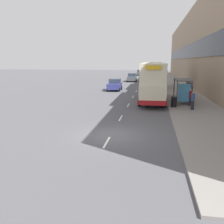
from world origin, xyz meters
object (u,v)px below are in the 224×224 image
object	(u,v)px
double_decker_bus_near	(153,81)
car_0	(155,74)
double_decker_bus_ahead	(153,74)
pedestrian_at_shelter	(193,100)
pedestrian_2	(191,91)
car_2	(140,73)
car_3	(132,77)
car_1	(115,85)
bus_shelter	(184,87)
pedestrian_1	(190,97)
litter_bin	(174,102)

from	to	relation	value
double_decker_bus_near	car_0	distance (m)	42.22
double_decker_bus_ahead	car_0	world-z (taller)	double_decker_bus_ahead
pedestrian_at_shelter	pedestrian_2	world-z (taller)	pedestrian_at_shelter
car_0	car_2	bearing A→B (deg)	117.61
car_0	car_3	xyz separation A→B (m)	(-5.18, -15.07, 0.05)
car_3	pedestrian_at_shelter	xyz separation A→B (m)	(8.32, -32.43, 0.11)
double_decker_bus_near	car_1	bearing A→B (deg)	121.15
double_decker_bus_ahead	bus_shelter	bearing A→B (deg)	-78.46
double_decker_bus_ahead	car_1	size ratio (longest dim) A/B	2.65
car_0	car_1	bearing A→B (deg)	-101.11
car_0	pedestrian_at_shelter	world-z (taller)	pedestrian_at_shelter
double_decker_bus_ahead	car_0	size ratio (longest dim) A/B	2.80
car_0	pedestrian_2	size ratio (longest dim) A/B	2.35
double_decker_bus_near	double_decker_bus_ahead	xyz separation A→B (m)	(0.03, 14.51, -0.00)
car_0	car_3	bearing A→B (deg)	-108.96
double_decker_bus_ahead	pedestrian_1	xyz separation A→B (m)	(3.70, -17.59, -1.29)
double_decker_bus_near	car_0	size ratio (longest dim) A/B	2.90
double_decker_bus_ahead	pedestrian_2	size ratio (longest dim) A/B	6.57
car_3	litter_bin	size ratio (longest dim) A/B	4.25
car_3	pedestrian_at_shelter	world-z (taller)	pedestrian_at_shelter
double_decker_bus_near	pedestrian_at_shelter	world-z (taller)	double_decker_bus_near
car_1	car_2	xyz separation A→B (m)	(1.66, 41.50, -0.02)
car_2	car_3	bearing A→B (deg)	88.91
car_1	car_3	xyz separation A→B (m)	(1.20, 17.40, 0.01)
car_1	pedestrian_at_shelter	size ratio (longest dim) A/B	2.47
car_3	litter_bin	xyz separation A→B (m)	(6.75, -31.31, -0.23)
double_decker_bus_near	car_0	world-z (taller)	double_decker_bus_near
pedestrian_1	double_decker_bus_near	bearing A→B (deg)	140.44
car_2	car_3	distance (m)	24.10
double_decker_bus_ahead	pedestrian_2	bearing A→B (deg)	-70.88
car_0	pedestrian_2	xyz separation A→B (m)	(3.99, -40.55, 0.16)
car_3	pedestrian_1	distance (m)	31.35
car_0	bus_shelter	bearing A→B (deg)	-86.34
pedestrian_at_shelter	pedestrian_1	distance (m)	2.23
double_decker_bus_ahead	pedestrian_at_shelter	distance (m)	20.19
bus_shelter	car_2	bearing A→B (deg)	98.11
car_0	car_2	distance (m)	10.18
car_3	pedestrian_1	world-z (taller)	car_3
car_0	litter_bin	size ratio (longest dim) A/B	3.80
bus_shelter	car_3	distance (m)	29.70
bus_shelter	litter_bin	size ratio (longest dim) A/B	4.00
car_2	car_3	world-z (taller)	car_3
double_decker_bus_ahead	car_3	world-z (taller)	double_decker_bus_ahead
car_0	litter_bin	distance (m)	46.41
pedestrian_at_shelter	litter_bin	size ratio (longest dim) A/B	1.62
car_1	bus_shelter	bearing A→B (deg)	129.33
double_decker_bus_near	double_decker_bus_ahead	bearing A→B (deg)	89.87
bus_shelter	car_1	xyz separation A→B (m)	(-9.17, 11.19, -0.99)
car_3	car_1	bearing A→B (deg)	86.07
double_decker_bus_near	car_2	distance (m)	51.40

